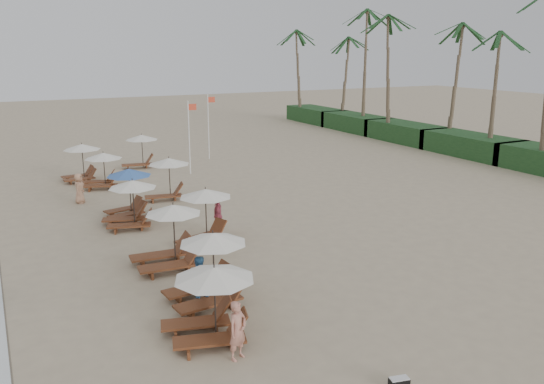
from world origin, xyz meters
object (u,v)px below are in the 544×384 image
lounger_station_1 (205,272)px  lounger_station_5 (100,170)px  beachgoer_far_a (218,216)px  lounger_station_0 (207,304)px  inland_station_2 (139,148)px  lounger_station_6 (80,162)px  inland_station_1 (167,175)px  beachgoer_far_b (79,188)px  inland_station_0 (202,211)px  lounger_station_4 (126,191)px  beachgoer_mid_a (198,281)px  duffel_bag (399,383)px  lounger_station_3 (129,204)px  beachgoer_near (238,330)px  flag_pole_near (190,134)px  lounger_station_2 (166,241)px

lounger_station_1 → lounger_station_5: bearing=90.1°
lounger_station_5 → beachgoer_far_a: lounger_station_5 is taller
lounger_station_0 → inland_station_2: size_ratio=0.96×
lounger_station_6 → beachgoer_far_a: size_ratio=1.47×
inland_station_1 → beachgoer_far_b: inland_station_1 is taller
lounger_station_5 → inland_station_0: size_ratio=0.92×
lounger_station_1 → inland_station_2: lounger_station_1 is taller
lounger_station_4 → beachgoer_far_a: bearing=-57.4°
lounger_station_1 → beachgoer_mid_a: (-0.27, -0.09, -0.21)m
lounger_station_0 → lounger_station_4: bearing=86.6°
duffel_bag → lounger_station_6: bearing=97.2°
lounger_station_3 → beachgoer_far_a: 4.27m
lounger_station_0 → inland_station_0: bearing=70.6°
lounger_station_3 → inland_station_1: size_ratio=0.94×
lounger_station_6 → beachgoer_far_a: lounger_station_6 is taller
lounger_station_5 → beachgoer_near: bearing=-91.1°
lounger_station_4 → lounger_station_5: (-0.02, 6.50, -0.22)m
lounger_station_3 → inland_station_1: 4.96m
beachgoer_mid_a → lounger_station_0: bearing=79.4°
inland_station_1 → beachgoer_mid_a: inland_station_1 is taller
beachgoer_mid_a → lounger_station_1: bearing=-158.0°
beachgoer_near → flag_pole_near: bearing=49.4°
lounger_station_2 → beachgoer_near: (-0.23, -7.05, -0.20)m
beachgoer_far_a → beachgoer_near: bearing=4.4°
beachgoer_near → flag_pole_near: 22.93m
lounger_station_1 → beachgoer_far_b: size_ratio=1.70×
inland_station_0 → beachgoer_far_a: (0.95, 0.64, -0.49)m
inland_station_0 → beachgoer_far_b: 9.51m
lounger_station_1 → lounger_station_6: lounger_station_1 is taller
inland_station_1 → lounger_station_6: bearing=117.5°
lounger_station_3 → inland_station_2: inland_station_2 is taller
lounger_station_2 → inland_station_0: size_ratio=0.96×
lounger_station_3 → flag_pole_near: bearing=56.6°
lounger_station_6 → lounger_station_3: bearing=-87.3°
lounger_station_1 → lounger_station_3: bearing=92.1°
beachgoer_mid_a → lounger_station_3: bearing=-86.7°
lounger_station_4 → beachgoer_mid_a: bearing=-91.4°
lounger_station_3 → beachgoer_mid_a: lounger_station_3 is taller
beachgoer_far_a → lounger_station_3: bearing=-107.3°
lounger_station_4 → inland_station_1: bearing=39.1°
inland_station_1 → beachgoer_near: size_ratio=1.68×
inland_station_1 → beachgoer_mid_a: 13.36m
lounger_station_6 → beachgoer_far_a: 13.93m
lounger_station_4 → flag_pole_near: 9.73m
lounger_station_2 → beachgoer_mid_a: bearing=-90.7°
lounger_station_0 → beachgoer_mid_a: 2.20m
lounger_station_0 → beachgoer_near: 1.41m
lounger_station_4 → duffel_bag: bearing=-81.9°
beachgoer_far_b → flag_pole_near: (7.57, 4.07, 1.82)m
lounger_station_6 → flag_pole_near: size_ratio=0.53×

